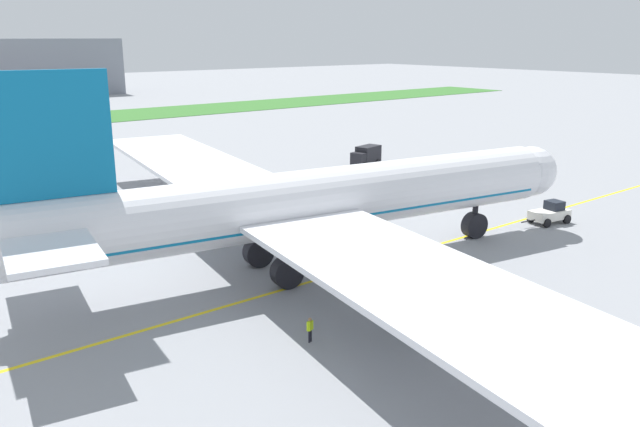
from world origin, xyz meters
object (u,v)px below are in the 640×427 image
(airliner_foreground, at_px, (303,204))
(service_truck_catering_van, at_px, (366,155))
(ground_crew_wingwalker_port, at_px, (310,327))
(pushback_tug, at_px, (550,213))

(airliner_foreground, distance_m, service_truck_catering_van, 45.08)
(service_truck_catering_van, bearing_deg, airliner_foreground, -139.16)
(ground_crew_wingwalker_port, xyz_separation_m, service_truck_catering_van, (41.39, 39.80, 0.56))
(ground_crew_wingwalker_port, bearing_deg, service_truck_catering_van, 43.87)
(ground_crew_wingwalker_port, distance_m, service_truck_catering_van, 57.42)
(pushback_tug, bearing_deg, airliner_foreground, 170.45)
(airliner_foreground, height_order, pushback_tug, airliner_foreground)
(pushback_tug, xyz_separation_m, ground_crew_wingwalker_port, (-35.46, -5.72, -0.03))
(ground_crew_wingwalker_port, relative_size, service_truck_catering_van, 0.31)
(ground_crew_wingwalker_port, bearing_deg, pushback_tug, 9.16)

